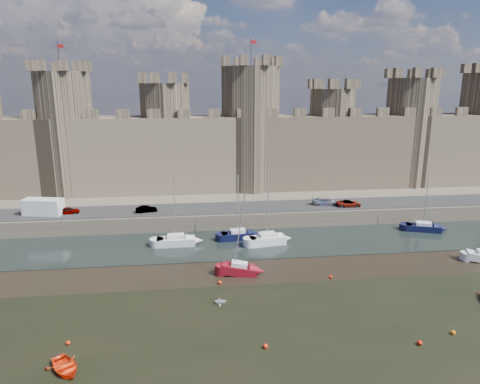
# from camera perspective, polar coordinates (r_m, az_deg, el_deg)

# --- Properties ---
(ground) EXTENTS (160.00, 160.00, 0.00)m
(ground) POSITION_cam_1_polar(r_m,az_deg,el_deg) (41.25, 8.32, -18.69)
(ground) COLOR black
(ground) RESTS_ON ground
(seaweed_patch) EXTENTS (70.00, 34.00, 0.01)m
(seaweed_patch) POSITION_cam_1_polar(r_m,az_deg,el_deg) (36.56, 10.94, -23.65)
(seaweed_patch) COLOR black
(seaweed_patch) RESTS_ON ground
(water_channel) EXTENTS (160.00, 12.00, 0.08)m
(water_channel) POSITION_cam_1_polar(r_m,az_deg,el_deg) (62.27, 2.64, -6.79)
(water_channel) COLOR black
(water_channel) RESTS_ON ground
(quay) EXTENTS (160.00, 60.00, 2.50)m
(quay) POSITION_cam_1_polar(r_m,az_deg,el_deg) (96.19, -0.82, 1.51)
(quay) COLOR #4C443A
(quay) RESTS_ON ground
(road) EXTENTS (160.00, 7.00, 0.10)m
(road) POSITION_cam_1_polar(r_m,az_deg,el_deg) (70.85, 1.35, -2.03)
(road) COLOR black
(road) RESTS_ON quay
(castle) EXTENTS (108.50, 11.00, 29.00)m
(castle) POSITION_cam_1_polar(r_m,az_deg,el_deg) (82.55, -0.42, 6.76)
(castle) COLOR #42382B
(castle) RESTS_ON quay
(car_0) EXTENTS (3.54, 1.78, 1.16)m
(car_0) POSITION_cam_1_polar(r_m,az_deg,el_deg) (72.30, -21.95, -2.31)
(car_0) COLOR gray
(car_0) RESTS_ON quay
(car_1) EXTENTS (3.47, 1.69, 1.09)m
(car_1) POSITION_cam_1_polar(r_m,az_deg,el_deg) (69.49, -12.37, -2.26)
(car_1) COLOR gray
(car_1) RESTS_ON quay
(car_2) EXTENTS (4.45, 2.20, 1.24)m
(car_2) POSITION_cam_1_polar(r_m,az_deg,el_deg) (73.47, 11.26, -1.25)
(car_2) COLOR gray
(car_2) RESTS_ON quay
(car_3) EXTENTS (4.19, 2.15, 1.13)m
(car_3) POSITION_cam_1_polar(r_m,az_deg,el_deg) (73.29, 14.31, -1.50)
(car_3) COLOR gray
(car_3) RESTS_ON quay
(van) EXTENTS (6.31, 3.60, 2.59)m
(van) POSITION_cam_1_polar(r_m,az_deg,el_deg) (73.05, -24.75, -1.84)
(van) COLOR silver
(van) RESTS_ON quay
(sailboat_0) EXTENTS (5.36, 2.14, 9.98)m
(sailboat_0) POSITION_cam_1_polar(r_m,az_deg,el_deg) (61.70, -8.55, -6.41)
(sailboat_0) COLOR silver
(sailboat_0) RESTS_ON ground
(sailboat_1) EXTENTS (4.97, 2.21, 9.72)m
(sailboat_1) POSITION_cam_1_polar(r_m,az_deg,el_deg) (63.26, -0.27, -5.72)
(sailboat_1) COLOR black
(sailboat_1) RESTS_ON ground
(sailboat_2) EXTENTS (5.40, 2.75, 11.12)m
(sailboat_2) POSITION_cam_1_polar(r_m,az_deg,el_deg) (61.42, 3.65, -6.28)
(sailboat_2) COLOR silver
(sailboat_2) RESTS_ON ground
(sailboat_3) EXTENTS (5.47, 3.56, 8.94)m
(sailboat_3) POSITION_cam_1_polar(r_m,az_deg,el_deg) (72.70, 23.22, -4.30)
(sailboat_3) COLOR black
(sailboat_3) RESTS_ON ground
(sailboat_4) EXTENTS (4.52, 2.38, 10.05)m
(sailboat_4) POSITION_cam_1_polar(r_m,az_deg,el_deg) (52.23, -0.08, -10.20)
(sailboat_4) COLOR maroon
(sailboat_4) RESTS_ON ground
(dinghy_0) EXTENTS (4.06, 4.31, 0.73)m
(dinghy_0) POSITION_cam_1_polar(r_m,az_deg,el_deg) (39.39, -22.27, -20.82)
(dinghy_0) COLOR #F0380E
(dinghy_0) RESTS_ON ground
(dinghy_3) EXTENTS (1.70, 1.58, 0.74)m
(dinghy_3) POSITION_cam_1_polar(r_m,az_deg,el_deg) (45.99, -2.68, -14.31)
(dinghy_3) COLOR white
(dinghy_3) RESTS_ON ground
(buoy_0) EXTENTS (0.39, 0.39, 0.39)m
(buoy_0) POSITION_cam_1_polar(r_m,az_deg,el_deg) (42.65, -21.95, -18.15)
(buoy_0) COLOR red
(buoy_0) RESTS_ON ground
(buoy_1) EXTENTS (0.41, 0.41, 0.41)m
(buoy_1) POSITION_cam_1_polar(r_m,az_deg,el_deg) (50.18, -2.70, -11.96)
(buoy_1) COLOR #F5370A
(buoy_1) RESTS_ON ground
(buoy_2) EXTENTS (0.45, 0.45, 0.45)m
(buoy_2) POSITION_cam_1_polar(r_m,az_deg,el_deg) (42.85, 22.85, -18.03)
(buoy_2) COLOR red
(buoy_2) RESTS_ON ground
(buoy_3) EXTENTS (0.39, 0.39, 0.39)m
(buoy_3) POSITION_cam_1_polar(r_m,az_deg,el_deg) (52.61, 12.01, -11.00)
(buoy_3) COLOR red
(buoy_3) RESTS_ON ground
(buoy_4) EXTENTS (0.42, 0.42, 0.42)m
(buoy_4) POSITION_cam_1_polar(r_m,az_deg,el_deg) (39.50, 3.42, -19.83)
(buoy_4) COLOR red
(buoy_4) RESTS_ON ground
(buoy_5) EXTENTS (0.42, 0.42, 0.42)m
(buoy_5) POSITION_cam_1_polar(r_m,az_deg,el_deg) (45.62, 26.54, -16.40)
(buoy_5) COLOR orange
(buoy_5) RESTS_ON ground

